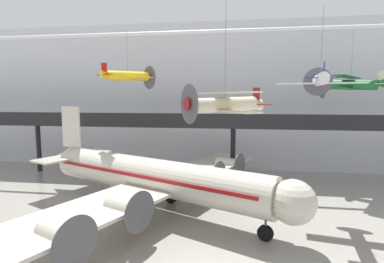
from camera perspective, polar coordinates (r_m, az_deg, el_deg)
hangar_back_wall at (r=49.39m, az=8.02°, el=6.56°), size 140.00×3.00×23.36m
mezzanine_walkway at (r=41.54m, az=7.85°, el=1.21°), size 110.00×3.20×9.43m
ceiling_truss_beam at (r=41.17m, az=8.11°, el=18.40°), size 120.00×0.60×0.60m
airliner_silver_main at (r=31.03m, az=-7.91°, el=-8.46°), size 30.36×35.75×10.47m
suspended_plane_green_biplane at (r=41.83m, az=27.93°, el=7.94°), size 7.45×8.23×8.32m
suspended_plane_cream_biplane at (r=20.60m, az=6.19°, el=5.24°), size 6.14×6.68×9.80m
suspended_plane_white_twin at (r=30.23m, az=23.26°, el=9.01°), size 7.96×6.55×8.01m
suspended_plane_yellow_lowwing at (r=38.79m, az=-12.14°, el=10.26°), size 7.24×7.12×7.14m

